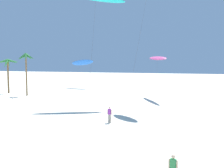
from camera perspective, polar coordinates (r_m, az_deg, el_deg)
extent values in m
cylinder|color=brown|center=(56.28, -22.85, 1.56)|extent=(0.35, 0.35, 6.94)
cone|color=#287533|center=(55.59, -21.96, 4.82)|extent=(2.50, 0.92, 1.14)
cone|color=#287533|center=(56.63, -21.85, 4.92)|extent=(1.63, 2.42, 0.97)
cone|color=#287533|center=(57.11, -22.77, 4.33)|extent=(1.61, 2.17, 1.94)
cone|color=#287533|center=(57.05, -23.75, 4.76)|extent=(2.48, 0.78, 1.14)
cone|color=#287533|center=(55.67, -24.01, 4.79)|extent=(1.36, 2.48, 1.07)
cone|color=#287533|center=(55.38, -23.30, 4.28)|extent=(1.22, 2.22, 1.98)
cylinder|color=brown|center=(50.75, -19.16, 1.95)|extent=(0.28, 0.28, 8.01)
cone|color=#23662D|center=(50.14, -18.63, 5.98)|extent=(1.93, 0.81, 1.40)
cone|color=#23662D|center=(50.82, -18.38, 5.97)|extent=(1.70, 1.73, 1.40)
cone|color=#23662D|center=(51.36, -18.73, 5.99)|extent=(0.62, 1.90, 1.34)
cone|color=#23662D|center=(51.49, -19.64, 6.04)|extent=(1.94, 1.42, 1.22)
cone|color=#23662D|center=(50.90, -20.13, 5.90)|extent=(1.93, 1.26, 1.43)
cone|color=#23662D|center=(50.24, -19.97, 5.90)|extent=(1.02, 1.93, 1.46)
cone|color=#23662D|center=(49.97, -19.32, 5.87)|extent=(1.48, 1.81, 1.54)
cylinder|color=#4C4C51|center=(34.57, 6.32, 10.42)|extent=(2.48, 4.28, 19.48)
cylinder|color=#4C4C51|center=(35.01, -4.64, 7.42)|extent=(0.75, 4.87, 15.89)
ellipsoid|color=#EA5193|center=(44.23, 10.42, 5.88)|extent=(4.98, 8.38, 1.19)
ellipsoid|color=white|center=(44.23, 10.42, 5.93)|extent=(4.38, 8.21, 0.76)
cylinder|color=#4C4C51|center=(40.97, 10.27, 0.86)|extent=(0.89, 6.67, 7.13)
ellipsoid|color=blue|center=(63.15, -6.85, 4.95)|extent=(6.22, 1.59, 2.13)
ellipsoid|color=#EA5193|center=(63.15, -6.85, 4.98)|extent=(6.21, 0.83, 1.20)
cylinder|color=#4C4C51|center=(60.87, -9.01, 1.84)|extent=(2.12, 6.37, 6.38)
cube|color=#338C4C|center=(13.98, 13.93, -17.48)|extent=(0.34, 0.26, 0.54)
cylinder|color=beige|center=(13.94, 14.79, -17.75)|extent=(0.09, 0.09, 0.56)
cylinder|color=beige|center=(14.06, 13.07, -17.51)|extent=(0.09, 0.09, 0.56)
sphere|color=beige|center=(13.83, 13.97, -15.92)|extent=(0.21, 0.21, 0.21)
cylinder|color=slate|center=(26.68, -0.73, -7.97)|extent=(0.14, 0.14, 0.91)
cylinder|color=slate|center=(26.61, -0.41, -8.01)|extent=(0.14, 0.14, 0.91)
cube|color=purple|center=(26.48, -0.57, -6.39)|extent=(0.32, 0.23, 0.60)
cylinder|color=beige|center=(26.58, -0.99, -6.44)|extent=(0.09, 0.09, 0.56)
cylinder|color=beige|center=(26.41, -0.16, -6.52)|extent=(0.09, 0.09, 0.56)
sphere|color=beige|center=(26.40, -0.57, -5.47)|extent=(0.21, 0.21, 0.21)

